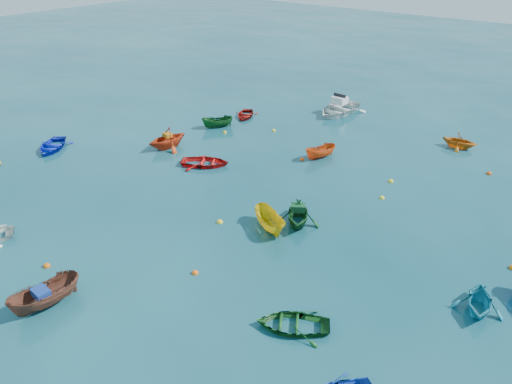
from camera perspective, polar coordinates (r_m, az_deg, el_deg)
The scene contains 27 objects.
ground at distance 26.63m, azimuth -6.66°, elevation -4.73°, with size 160.00×160.00×0.00m, color #093646.
dinghy_blue_sw at distance 39.49m, azimuth -22.24°, elevation 4.55°, with size 2.41×3.37×0.70m, color #0F23C1.
sampan_brown_mid at distance 23.59m, azimuth -22.67°, elevation -11.94°, with size 1.19×3.17×1.23m, color brown.
dinghy_orange_w at distance 37.43m, azimuth -10.02°, elevation 5.03°, with size 2.69×3.12×1.64m, color red.
sampan_yellow_mid at distance 26.82m, azimuth 1.62°, elevation -4.27°, with size 1.11×2.95×1.14m, color gold.
dinghy_green_e at distance 20.94m, azimuth 4.17°, elevation -15.17°, with size 2.13×2.98×0.62m, color #114B1B.
dinghy_cyan_se at distance 23.60m, azimuth 23.94°, elevation -12.22°, with size 2.12×2.46×1.30m, color teal.
dinghy_red_nw at distance 34.17m, azimuth -5.82°, elevation 3.05°, with size 2.35×3.28×0.68m, color red.
sampan_orange_n at distance 35.44m, azimuth 7.33°, elevation 3.90°, with size 0.98×2.59×1.00m, color #D84E14.
dinghy_green_n at distance 27.43m, azimuth 4.75°, elevation -3.58°, with size 2.45×2.84×1.49m, color #0F431B.
dinghy_red_far at distance 43.17m, azimuth -1.23°, elevation 8.58°, with size 1.97×2.76×0.57m, color #9D130D.
dinghy_orange_far at distance 39.74m, azimuth 22.09°, elevation 4.73°, with size 2.11×2.45×1.29m, color #CC6813.
sampan_green_far at distance 40.91m, azimuth -4.40°, elevation 7.39°, with size 0.97×2.57×0.99m, color #124E1B.
motorboat_white at distance 44.65m, azimuth 9.40°, elevation 8.88°, with size 3.57×4.99×1.64m, color white.
tarp_blue_a at distance 23.08m, azimuth -23.37°, elevation -10.56°, with size 0.75×0.57×0.36m, color navy.
tarp_orange_a at distance 37.10m, azimuth -10.08°, elevation 6.44°, with size 0.61×0.46×0.30m, color orange.
tarp_green_b at distance 27.04m, azimuth 4.83°, elevation -1.78°, with size 0.76×0.57×0.37m, color #104221.
buoy_or_a at distance 26.05m, azimuth -22.79°, elevation -7.85°, with size 0.35×0.35×0.35m, color #D05A0B.
buoy_ye_a at distance 27.48m, azimuth -4.17°, elevation -3.49°, with size 0.35×0.35×0.35m, color yellow.
buoy_or_b at distance 23.80m, azimuth -6.97°, elevation -9.20°, with size 0.33×0.33×0.33m, color #FF5E0D.
buoy_ye_b at distance 39.74m, azimuth -3.60°, elevation 6.79°, with size 0.32×0.32×0.32m, color yellow.
buoy_or_c at distance 34.98m, azimuth 5.29°, elevation 3.69°, with size 0.33×0.33×0.33m, color #FB520D.
buoy_ye_c at distance 30.74m, azimuth 14.19°, elevation -0.71°, with size 0.31×0.31×0.31m, color yellow.
buoy_or_d at distance 26.85m, azimuth 27.25°, elevation -7.78°, with size 0.36×0.36×0.36m, color orange.
buoy_ye_d at distance 40.05m, azimuth 2.03°, elevation 7.00°, with size 0.31×0.31×0.31m, color yellow.
buoy_or_e at distance 36.16m, azimuth 25.08°, elevation 1.87°, with size 0.37×0.37×0.37m, color #D5480B.
buoy_ye_e at distance 32.90m, azimuth 15.13°, elevation 1.14°, with size 0.35×0.35×0.35m, color yellow.
Camera 1 is at (16.14, -15.66, 14.28)m, focal length 35.00 mm.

